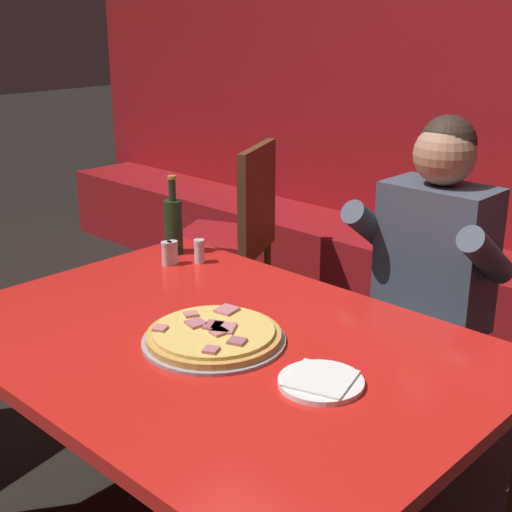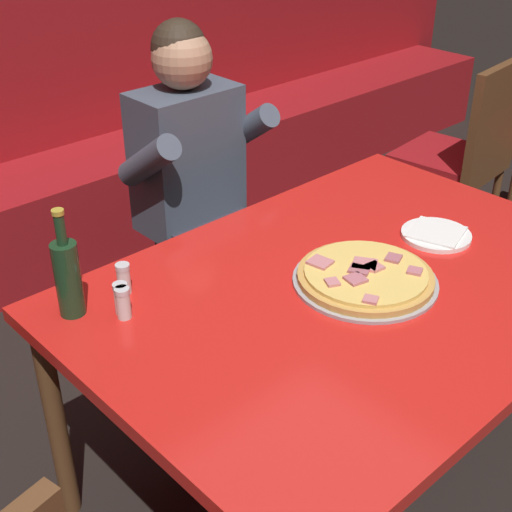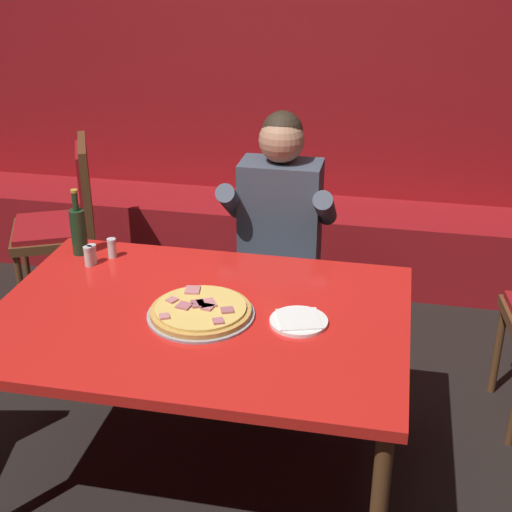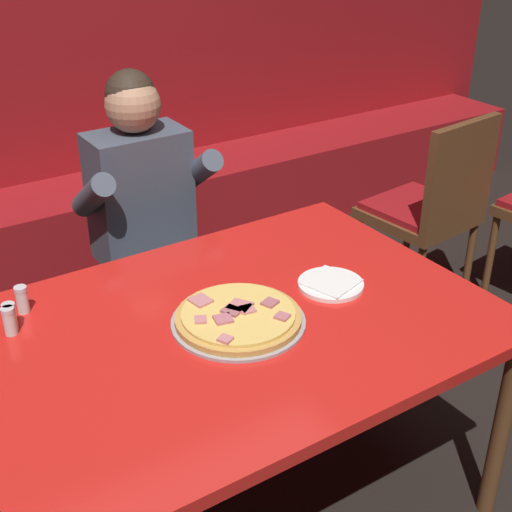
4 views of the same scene
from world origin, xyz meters
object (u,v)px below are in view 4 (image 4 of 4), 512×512
at_px(plate_white_paper, 331,284).
at_px(pizza, 238,318).
at_px(shaker_red_pepper_flakes, 22,301).
at_px(main_dining_table, 231,340).
at_px(diner_seated_blue_shirt, 151,220).
at_px(shaker_oregano, 10,318).
at_px(dining_chair_far_right, 433,202).
at_px(shaker_parmesan, 10,322).

bearing_deg(plate_white_paper, pizza, -177.42).
bearing_deg(plate_white_paper, shaker_red_pepper_flakes, 155.83).
xyz_separation_m(main_dining_table, diner_seated_blue_shirt, (0.14, 0.84, 0.03)).
xyz_separation_m(plate_white_paper, shaker_oregano, (-0.92, 0.31, 0.03)).
bearing_deg(shaker_red_pepper_flakes, plate_white_paper, -24.17).
relative_size(plate_white_paper, diner_seated_blue_shirt, 0.16).
distance_m(main_dining_table, dining_chair_far_right, 1.53).
bearing_deg(pizza, diner_seated_blue_shirt, 81.36).
bearing_deg(shaker_parmesan, main_dining_table, -27.44).
xyz_separation_m(shaker_parmesan, diner_seated_blue_shirt, (0.70, 0.55, -0.08)).
distance_m(pizza, dining_chair_far_right, 1.53).
xyz_separation_m(main_dining_table, shaker_red_pepper_flakes, (-0.49, 0.38, 0.10)).
xyz_separation_m(main_dining_table, shaker_oregano, (-0.55, 0.31, 0.10)).
relative_size(main_dining_table, pizza, 3.88).
xyz_separation_m(shaker_red_pepper_flakes, shaker_parmesan, (-0.06, -0.10, 0.00)).
relative_size(plate_white_paper, shaker_parmesan, 2.44).
relative_size(shaker_oregano, shaker_red_pepper_flakes, 1.00).
bearing_deg(pizza, shaker_parmesan, 151.63).
xyz_separation_m(shaker_oregano, shaker_parmesan, (-0.01, -0.02, 0.00)).
bearing_deg(shaker_red_pepper_flakes, shaker_parmesan, -124.17).
height_order(shaker_oregano, diner_seated_blue_shirt, diner_seated_blue_shirt).
distance_m(plate_white_paper, dining_chair_far_right, 1.20).
xyz_separation_m(pizza, plate_white_paper, (0.36, 0.02, -0.01)).
height_order(shaker_oregano, shaker_red_pepper_flakes, same).
distance_m(shaker_red_pepper_flakes, diner_seated_blue_shirt, 0.78).
distance_m(pizza, shaker_red_pepper_flakes, 0.65).
xyz_separation_m(main_dining_table, plate_white_paper, (0.37, -0.00, 0.07)).
distance_m(main_dining_table, shaker_parmesan, 0.63).
height_order(plate_white_paper, shaker_red_pepper_flakes, shaker_red_pepper_flakes).
distance_m(main_dining_table, plate_white_paper, 0.38).
bearing_deg(shaker_oregano, main_dining_table, -29.43).
bearing_deg(diner_seated_blue_shirt, main_dining_table, -99.72).
xyz_separation_m(main_dining_table, pizza, (0.01, -0.02, 0.08)).
bearing_deg(shaker_red_pepper_flakes, dining_chair_far_right, 5.13).
height_order(main_dining_table, shaker_oregano, shaker_oregano).
xyz_separation_m(shaker_oregano, dining_chair_far_right, (1.97, 0.25, -0.20)).
height_order(diner_seated_blue_shirt, dining_chair_far_right, diner_seated_blue_shirt).
height_order(main_dining_table, pizza, pizza).
bearing_deg(plate_white_paper, shaker_oregano, 161.27).
bearing_deg(diner_seated_blue_shirt, shaker_parmesan, -141.78).
xyz_separation_m(shaker_oregano, diner_seated_blue_shirt, (0.69, 0.53, -0.08)).
height_order(plate_white_paper, diner_seated_blue_shirt, diner_seated_blue_shirt).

